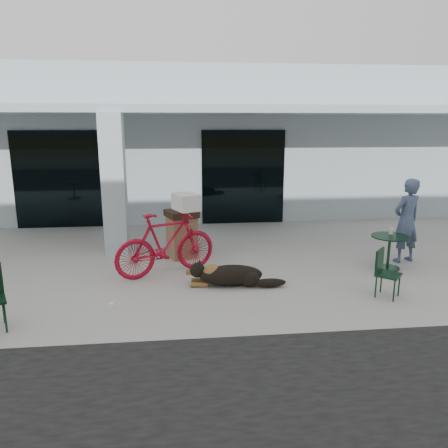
{
  "coord_description": "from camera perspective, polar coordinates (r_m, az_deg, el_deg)",
  "views": [
    {
      "loc": [
        -0.1,
        -7.51,
        2.94
      ],
      "look_at": [
        0.77,
        0.65,
        1.0
      ],
      "focal_mm": 35.0,
      "sensor_mm": 36.0,
      "label": 1
    }
  ],
  "objects": [
    {
      "name": "laundry_basket",
      "position": [
        8.56,
        -4.97,
        2.88
      ],
      "size": [
        0.59,
        0.66,
        0.32
      ],
      "primitive_type": "cube",
      "rotation": [
        0.0,
        0.0,
        1.99
      ],
      "color": "white",
      "rests_on": "bicycle"
    },
    {
      "name": "cafe_table_far",
      "position": [
        9.48,
        20.71,
        -3.48
      ],
      "size": [
        0.98,
        0.98,
        0.69
      ],
      "primitive_type": null,
      "rotation": [
        0.0,
        0.0,
        0.43
      ],
      "color": "#12361F",
      "rests_on": "ground"
    },
    {
      "name": "column",
      "position": [
        10.01,
        -14.15,
        4.96
      ],
      "size": [
        0.5,
        0.5,
        3.12
      ],
      "primitive_type": "cube",
      "color": "#B2C1CA",
      "rests_on": "ground"
    },
    {
      "name": "storefront_glass_left",
      "position": [
        12.97,
        -20.0,
        5.45
      ],
      "size": [
        2.8,
        0.06,
        2.7
      ],
      "primitive_type": "cube",
      "color": "black",
      "rests_on": "ground"
    },
    {
      "name": "cup_near_dog",
      "position": [
        7.34,
        -14.49,
        -10.31
      ],
      "size": [
        0.1,
        0.1,
        0.1
      ],
      "primitive_type": "cylinder",
      "rotation": [
        0.0,
        0.0,
        0.23
      ],
      "color": "white",
      "rests_on": "ground"
    },
    {
      "name": "overhang",
      "position": [
        11.11,
        -5.79,
        14.62
      ],
      "size": [
        22.0,
        2.8,
        0.18
      ],
      "primitive_type": "cube",
      "color": "#B2C1CA",
      "rests_on": "column"
    },
    {
      "name": "trash_receptacle",
      "position": [
        9.62,
        -5.52,
        -1.3
      ],
      "size": [
        0.79,
        0.79,
        1.05
      ],
      "primitive_type": null,
      "rotation": [
        0.0,
        0.0,
        0.35
      ],
      "color": "brown",
      "rests_on": "ground"
    },
    {
      "name": "storefront_glass_right",
      "position": [
        12.73,
        2.52,
        6.11
      ],
      "size": [
        2.4,
        0.06,
        2.7
      ],
      "primitive_type": "cube",
      "color": "black",
      "rests_on": "ground"
    },
    {
      "name": "cafe_chair_far_a",
      "position": [
        7.95,
        20.69,
        -6.13
      ],
      "size": [
        0.55,
        0.55,
        0.82
      ],
      "primitive_type": null,
      "rotation": [
        0.0,
        0.0,
        0.83
      ],
      "color": "#12361F",
      "rests_on": "ground"
    },
    {
      "name": "building",
      "position": [
        16.03,
        -5.86,
        10.76
      ],
      "size": [
        22.0,
        7.0,
        4.5
      ],
      "primitive_type": "cube",
      "color": "#B2C1CA",
      "rests_on": "ground"
    },
    {
      "name": "person",
      "position": [
        9.96,
        22.72,
        0.4
      ],
      "size": [
        0.76,
        0.61,
        1.79
      ],
      "primitive_type": "imported",
      "rotation": [
        0.0,
        0.0,
        3.46
      ],
      "color": "#465576",
      "rests_on": "ground"
    },
    {
      "name": "ground",
      "position": [
        8.07,
        -5.03,
        -8.14
      ],
      "size": [
        80.0,
        80.0,
        0.0
      ],
      "primitive_type": "plane",
      "color": "#AAA7A0",
      "rests_on": "ground"
    },
    {
      "name": "cup_on_table",
      "position": [
        9.55,
        21.0,
        -0.87
      ],
      "size": [
        0.11,
        0.11,
        0.12
      ],
      "primitive_type": "cylinder",
      "rotation": [
        0.0,
        0.0,
        0.43
      ],
      "color": "white",
      "rests_on": "cafe_table_far"
    },
    {
      "name": "bicycle",
      "position": [
        8.55,
        -7.59,
        -2.56
      ],
      "size": [
        2.12,
        1.38,
        1.24
      ],
      "primitive_type": "imported",
      "rotation": [
        0.0,
        0.0,
        1.99
      ],
      "color": "#AE0E27",
      "rests_on": "ground"
    },
    {
      "name": "dog",
      "position": [
        8.0,
        0.92,
        -6.55
      ],
      "size": [
        1.38,
        0.59,
        0.45
      ],
      "primitive_type": null,
      "rotation": [
        0.0,
        0.0,
        -0.11
      ],
      "color": "black",
      "rests_on": "ground"
    }
  ]
}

